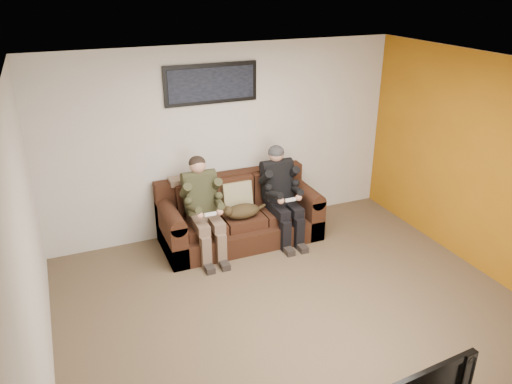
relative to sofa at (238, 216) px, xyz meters
name	(u,v)px	position (x,y,z in m)	size (l,w,h in m)	color
floor	(297,312)	(-0.01, -1.83, -0.33)	(5.00, 5.00, 0.00)	brown
ceiling	(307,72)	(-0.01, -1.83, 2.27)	(5.00, 5.00, 0.00)	silver
wall_back	(225,141)	(-0.01, 0.42, 0.97)	(5.00, 5.00, 0.00)	beige
wall_front	(473,348)	(-0.01, -4.08, 0.97)	(5.00, 5.00, 0.00)	beige
wall_left	(29,255)	(-2.51, -1.83, 0.97)	(4.50, 4.50, 0.00)	beige
wall_right	(491,169)	(2.49, -1.83, 0.97)	(4.50, 4.50, 0.00)	beige
accent_wall_right	(491,170)	(2.48, -1.83, 0.97)	(4.50, 4.50, 0.00)	#A16310
sofa	(238,216)	(0.00, 0.00, 0.00)	(2.14, 0.92, 0.88)	#321A0F
throw_pillow	(237,196)	(0.00, 0.04, 0.29)	(0.41, 0.12, 0.39)	tan
throw_blanket	(185,180)	(-0.65, 0.27, 0.54)	(0.44, 0.21, 0.08)	gray
person_left	(203,202)	(-0.55, -0.18, 0.39)	(0.51, 0.87, 1.28)	brown
person_right	(281,189)	(0.55, -0.18, 0.39)	(0.51, 0.86, 1.29)	black
cat	(241,211)	(-0.05, -0.24, 0.20)	(0.66, 0.26, 0.24)	#49371C
framed_poster	(211,84)	(-0.20, 0.39, 1.77)	(1.25, 0.05, 0.52)	black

